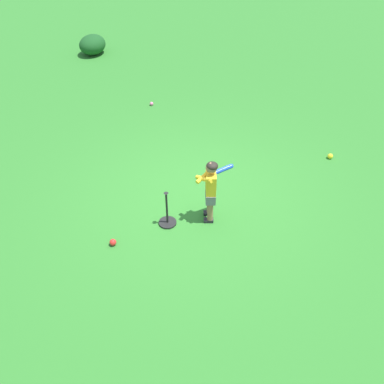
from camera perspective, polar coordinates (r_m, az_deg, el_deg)
The scene contains 7 objects.
ground_plane at distance 6.90m, azimuth 0.64°, elevation -0.42°, with size 40.00×40.00×0.00m, color #2D7528.
child_batter at distance 6.06m, azimuth 2.68°, elevation 0.87°, with size 0.50×0.49×1.08m.
play_ball_near_batter at distance 6.14m, azimuth -11.11°, elevation -6.98°, with size 0.10×0.10×0.10m, color red.
play_ball_behind_batter at distance 8.18m, azimuth 18.94°, elevation 4.82°, with size 0.10×0.10×0.10m, color yellow.
play_ball_midfield at distance 9.64m, azimuth -5.73°, elevation 12.31°, with size 0.08×0.08×0.08m, color pink.
batting_tee at distance 6.33m, azimuth -3.50°, elevation -3.74°, with size 0.28×0.28×0.62m.
shrub_left_background at distance 12.79m, azimuth -13.88°, elevation 19.56°, with size 0.86×0.71×0.54m, color #194C1E.
Camera 1 is at (-4.98, -1.75, 4.45)m, focal length 37.75 mm.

